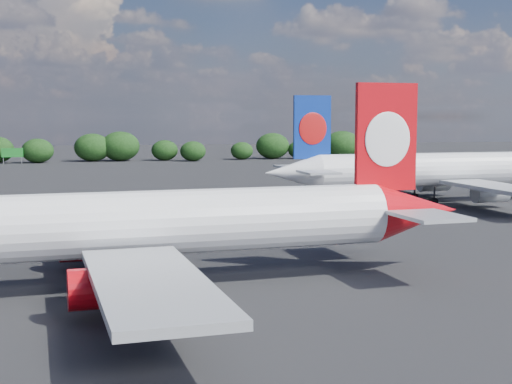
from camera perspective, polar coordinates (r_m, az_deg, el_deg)
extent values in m
plane|color=black|center=(99.04, -15.42, -1.97)|extent=(500.00, 500.00, 0.00)
cylinder|color=white|center=(56.53, -8.54, -2.47)|extent=(39.25, 8.13, 5.13)
cone|color=#BD0911|center=(64.43, 12.67, -1.51)|extent=(8.58, 5.75, 5.13)
cube|color=#BD0911|center=(62.43, 10.36, 4.35)|extent=(5.66, 0.95, 9.23)
ellipsoid|color=white|center=(62.17, 10.49, 4.17)|extent=(4.31, 0.54, 4.72)
ellipsoid|color=white|center=(62.71, 10.23, 4.19)|extent=(4.31, 0.54, 4.72)
cube|color=#A3A7AB|center=(58.53, 13.70, -1.88)|extent=(5.08, 6.49, 0.31)
cube|color=#A3A7AB|center=(68.36, 8.83, -0.66)|extent=(5.08, 6.49, 0.31)
cube|color=#A3A7AB|center=(43.57, -8.47, -7.22)|extent=(8.23, 20.97, 0.56)
cube|color=#A3A7AB|center=(69.62, -11.88, -2.30)|extent=(8.23, 20.97, 0.56)
cylinder|color=#BD0911|center=(48.59, -11.80, -7.51)|extent=(5.33, 3.16, 2.77)
cube|color=#A3A7AB|center=(48.43, -11.82, -6.68)|extent=(2.27, 0.48, 1.23)
cylinder|color=#BD0911|center=(64.62, -13.23, -4.17)|extent=(5.33, 3.16, 2.77)
cube|color=#A3A7AB|center=(64.49, -13.24, -3.54)|extent=(2.27, 0.48, 1.23)
cylinder|color=black|center=(54.55, -5.83, -6.58)|extent=(0.31, 0.31, 2.56)
cylinder|color=black|center=(54.78, -5.82, -7.58)|extent=(1.16, 0.55, 1.13)
cylinder|color=black|center=(55.00, -4.66, -7.51)|extent=(1.16, 0.55, 1.13)
cylinder|color=black|center=(60.47, -7.01, -5.35)|extent=(0.31, 0.31, 2.56)
cylinder|color=black|center=(60.67, -6.99, -6.25)|extent=(1.16, 0.55, 1.13)
cylinder|color=black|center=(60.87, -5.94, -6.19)|extent=(1.16, 0.55, 1.13)
cylinder|color=white|center=(115.40, 14.27, 1.77)|extent=(39.81, 6.94, 5.21)
cone|color=white|center=(105.62, 2.88, 1.57)|extent=(8.56, 5.57, 5.21)
cube|color=navy|center=(106.33, 4.51, 5.19)|extent=(5.75, 0.77, 9.38)
ellipsoid|color=red|center=(106.04, 4.57, 5.08)|extent=(4.38, 0.40, 4.80)
ellipsoid|color=red|center=(106.63, 4.45, 5.09)|extent=(4.38, 0.40, 4.80)
cube|color=#A3A7AB|center=(100.88, 5.03, 1.58)|extent=(4.96, 6.45, 0.31)
cube|color=#A3A7AB|center=(111.67, 2.98, 2.03)|extent=(4.96, 6.45, 0.31)
cube|color=#A3A7AB|center=(105.18, 18.88, 0.32)|extent=(7.68, 21.13, 0.57)
cube|color=#A3A7AB|center=(128.38, 12.07, 1.49)|extent=(7.68, 21.13, 0.57)
cylinder|color=#A3A7AB|center=(110.77, 18.24, -0.09)|extent=(5.33, 3.04, 2.81)
cube|color=#A3A7AB|center=(110.70, 18.25, 0.29)|extent=(2.31, 0.41, 1.25)
cylinder|color=#A3A7AB|center=(124.92, 14.01, 0.70)|extent=(5.33, 3.04, 2.81)
cube|color=#A3A7AB|center=(124.86, 14.01, 1.03)|extent=(2.31, 0.41, 1.25)
cylinder|color=black|center=(111.98, 14.08, -0.23)|extent=(0.30, 0.30, 2.61)
cylinder|color=black|center=(112.09, 14.07, -0.73)|extent=(1.17, 0.52, 1.15)
cylinder|color=black|center=(111.54, 13.56, -0.75)|extent=(1.17, 0.52, 1.15)
cylinder|color=black|center=(117.44, 12.58, 0.09)|extent=(0.30, 0.30, 2.61)
cylinder|color=black|center=(117.54, 12.57, -0.39)|extent=(1.17, 0.52, 1.15)
cylinder|color=black|center=(117.01, 12.08, -0.40)|extent=(1.17, 0.52, 1.15)
cube|color=#156B1F|center=(215.44, -18.92, 2.99)|extent=(6.00, 0.30, 2.60)
cylinder|color=gray|center=(215.84, -19.56, 2.39)|extent=(0.20, 0.20, 2.00)
cylinder|color=gray|center=(215.31, -18.24, 2.43)|extent=(0.20, 0.20, 2.00)
cube|color=yellow|center=(220.35, -10.97, 3.48)|extent=(5.00, 0.30, 3.00)
cylinder|color=gray|center=(220.48, -10.96, 2.76)|extent=(0.30, 0.30, 2.50)
ellipsoid|color=black|center=(217.51, -17.07, 3.17)|extent=(9.25, 7.83, 7.12)
ellipsoid|color=black|center=(220.87, -12.95, 3.49)|extent=(10.95, 9.26, 8.42)
ellipsoid|color=black|center=(221.16, -10.81, 3.62)|extent=(11.69, 9.90, 9.00)
ellipsoid|color=black|center=(221.42, -7.32, 3.33)|extent=(8.21, 6.95, 6.32)
ellipsoid|color=black|center=(217.31, -5.06, 3.27)|extent=(7.88, 6.67, 6.06)
ellipsoid|color=black|center=(224.96, -1.14, 3.32)|extent=(7.19, 6.08, 5.53)
ellipsoid|color=black|center=(228.74, 1.33, 3.71)|extent=(10.78, 9.12, 8.29)
ellipsoid|color=black|center=(229.48, 3.51, 3.40)|extent=(7.61, 6.44, 5.85)
ellipsoid|color=black|center=(228.20, 6.91, 3.75)|extent=(11.69, 9.90, 9.00)
ellipsoid|color=black|center=(237.69, 9.61, 3.52)|extent=(8.63, 7.31, 6.64)
ellipsoid|color=black|center=(241.13, 11.25, 3.50)|extent=(8.39, 7.10, 6.46)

